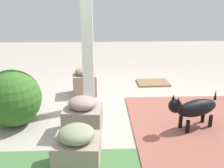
{
  "coord_description": "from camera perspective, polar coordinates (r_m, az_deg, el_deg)",
  "views": [
    {
      "loc": [
        0.22,
        3.35,
        1.55
      ],
      "look_at": [
        0.08,
        -0.05,
        0.39
      ],
      "focal_mm": 40.54,
      "sensor_mm": 36.0,
      "label": 1
    }
  ],
  "objects": [
    {
      "name": "terracotta_pot_broad",
      "position": [
        4.29,
        -23.88,
        -0.28
      ],
      "size": [
        0.41,
        0.41,
        0.44
      ],
      "color": "#BC7740",
      "rests_on": "ground"
    },
    {
      "name": "porch_pillar",
      "position": [
        3.46,
        -5.71,
        14.16
      ],
      "size": [
        0.15,
        0.15,
        2.54
      ],
      "primitive_type": "cube",
      "color": "white",
      "rests_on": "ground"
    },
    {
      "name": "brick_path",
      "position": [
        3.27,
        21.2,
        -10.61
      ],
      "size": [
        1.8,
        2.4,
        0.02
      ],
      "primitive_type": "cube",
      "color": "brown",
      "rests_on": "ground"
    },
    {
      "name": "ground_plane",
      "position": [
        3.69,
        1.23,
        -5.9
      ],
      "size": [
        12.0,
        12.0,
        0.0
      ],
      "primitive_type": "plane",
      "color": "#A59C90"
    },
    {
      "name": "doormat",
      "position": [
        4.88,
        9.21,
        0.31
      ],
      "size": [
        0.6,
        0.45,
        0.03
      ],
      "primitive_type": "cube",
      "rotation": [
        0.0,
        0.0,
        0.03
      ],
      "color": "olive",
      "rests_on": "ground"
    },
    {
      "name": "stone_planter_mid",
      "position": [
        3.05,
        -6.57,
        -7.21
      ],
      "size": [
        0.48,
        0.42,
        0.46
      ],
      "color": "gray",
      "rests_on": "ground"
    },
    {
      "name": "round_shrub",
      "position": [
        3.4,
        -21.55,
        -2.99
      ],
      "size": [
        0.72,
        0.72,
        0.72
      ],
      "primitive_type": "sphere",
      "color": "#326122",
      "rests_on": "ground"
    },
    {
      "name": "stone_planter_far",
      "position": [
        2.47,
        -7.88,
        -14.19
      ],
      "size": [
        0.45,
        0.4,
        0.44
      ],
      "color": "gray",
      "rests_on": "ground"
    },
    {
      "name": "stone_planter_nearest",
      "position": [
        4.25,
        -6.25,
        0.51
      ],
      "size": [
        0.42,
        0.42,
        0.46
      ],
      "color": "gray",
      "rests_on": "ground"
    },
    {
      "name": "dog",
      "position": [
        3.23,
        17.99,
        -5.21
      ],
      "size": [
        0.7,
        0.4,
        0.49
      ],
      "color": "black",
      "rests_on": "ground"
    }
  ]
}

